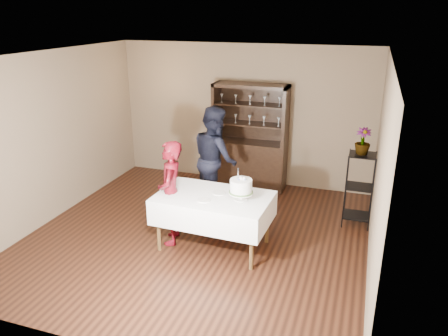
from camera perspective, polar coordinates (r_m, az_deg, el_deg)
The scene contains 14 objects.
floor at distance 6.81m, azimuth -3.48°, elevation -8.84°, with size 5.00×5.00×0.00m, color black.
ceiling at distance 5.99m, azimuth -4.04°, elevation 14.40°, with size 5.00×5.00×0.00m, color white.
back_wall at distance 8.55m, azimuth 2.62°, elevation 6.94°, with size 5.00×0.02×2.70m, color brown.
wall_left at distance 7.55m, azimuth -21.64°, elevation 3.76°, with size 0.02×5.00×2.70m, color brown.
wall_right at distance 5.84m, azimuth 19.61°, elevation -0.50°, with size 0.02×5.00×2.70m, color brown.
china_hutch at distance 8.45m, azimuth 3.38°, elevation 1.95°, with size 1.40×0.48×2.00m.
plant_etagere at distance 7.21m, azimuth 17.24°, elevation -2.34°, with size 0.42×0.42×1.20m.
cake_table at distance 6.25m, azimuth -1.36°, elevation -5.24°, with size 1.65×1.05×0.80m.
woman at distance 6.38m, azimuth -6.97°, elevation -3.26°, with size 0.57×0.37×1.56m, color #3D050C.
man at distance 7.39m, azimuth -1.16°, elevation 1.25°, with size 0.88×0.68×1.81m, color black.
cake at distance 5.98m, azimuth 2.23°, elevation -2.51°, with size 0.34×0.34×0.47m.
plate_near at distance 6.02m, azimuth -2.65°, elevation -4.21°, with size 0.18×0.18×0.01m, color silver.
plate_far at distance 6.25m, azimuth -0.62°, elevation -3.26°, with size 0.19×0.19×0.01m, color silver.
potted_plant at distance 6.98m, azimuth 17.68°, elevation 3.36°, with size 0.23×0.23×0.41m, color #436731.
Camera 1 is at (2.28, -5.51, 3.28)m, focal length 35.00 mm.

